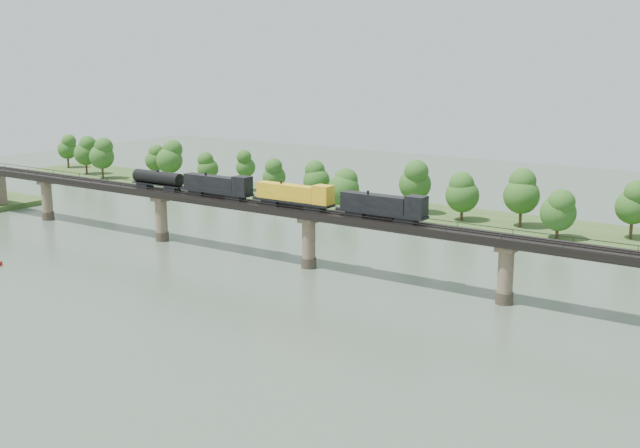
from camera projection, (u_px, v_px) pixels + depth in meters
The scene contains 6 objects.
ground at pixel (203, 307), 131.70m from camera, with size 400.00×400.00×0.00m, color #3C4C3C.
far_bank at pixel (436, 217), 199.88m from camera, with size 300.00×24.00×1.60m, color #2F4A1D.
bridge at pixel (309, 240), 154.68m from camera, with size 236.00×30.00×11.50m.
bridge_superstructure at pixel (309, 208), 153.35m from camera, with size 220.00×4.90×0.75m.
far_treeline at pixel (400, 184), 199.16m from camera, with size 289.06×17.54×13.60m.
freight_train at pixel (267, 192), 158.57m from camera, with size 72.61×2.83×5.00m.
Camera 1 is at (87.42, -92.59, 41.07)m, focal length 45.00 mm.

